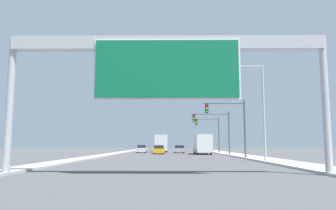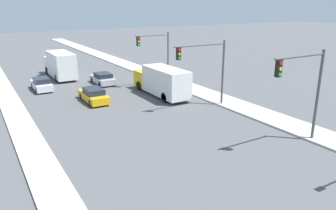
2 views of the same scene
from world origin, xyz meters
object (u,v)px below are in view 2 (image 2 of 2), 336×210
Objects in this scene: traffic_light_near_intersection at (306,83)px; traffic_light_far_intersection at (158,50)px; car_far_right at (93,95)px; car_near_right at (42,84)px; truck_box_secondary at (60,65)px; traffic_light_mid_block at (208,63)px; car_mid_left at (103,79)px; truck_box_primary at (162,81)px.

traffic_light_far_intersection is at bearing 89.69° from traffic_light_near_intersection.
traffic_light_near_intersection is at bearing -63.18° from car_far_right.
car_far_right is 19.83m from traffic_light_near_intersection.
car_far_right is at bearing -64.99° from car_near_right.
car_far_right is 13.16m from truck_box_secondary.
traffic_light_near_intersection is 1.04× the size of traffic_light_far_intersection.
truck_box_secondary is (3.50, 5.61, 1.06)m from car_near_right.
traffic_light_near_intersection is 1.05× the size of traffic_light_mid_block.
traffic_light_near_intersection is at bearing -88.07° from traffic_light_mid_block.
car_mid_left is at bearing -60.87° from truck_box_secondary.
traffic_light_far_intersection reaches higher than car_near_right.
car_mid_left is 0.52× the size of truck_box_secondary.
truck_box_secondary is at bearing 106.07° from traffic_light_near_intersection.
car_far_right is 0.73× the size of traffic_light_near_intersection.
car_mid_left is at bearing 141.98° from traffic_light_far_intersection.
car_near_right is 0.50× the size of truck_box_secondary.
truck_box_primary is at bearing 96.42° from traffic_light_near_intersection.
car_mid_left is at bearing 102.31° from traffic_light_near_intersection.
car_far_right is at bearing -117.11° from car_mid_left.
traffic_light_near_intersection is (1.79, -15.87, 2.82)m from truck_box_primary.
traffic_light_far_intersection is at bearing -38.02° from car_mid_left.
truck_box_secondary is 13.98m from traffic_light_far_intersection.
traffic_light_near_intersection is at bearing -83.58° from truck_box_primary.
traffic_light_near_intersection is (5.29, -24.22, 3.72)m from car_mid_left.
car_far_right is 0.76× the size of traffic_light_mid_block.
traffic_light_near_intersection is at bearing -90.31° from traffic_light_far_intersection.
car_mid_left is 7.71m from traffic_light_far_intersection.
car_far_right is at bearing 138.86° from traffic_light_mid_block.
truck_box_secondary is (0.00, 13.12, 1.06)m from car_far_right.
truck_box_secondary reaches higher than car_far_right.
truck_box_secondary reaches higher than car_mid_left.
truck_box_secondary is at bearing 90.00° from car_far_right.
traffic_light_far_intersection reaches higher than truck_box_primary.
car_near_right is 28.00m from traffic_light_near_intersection.
traffic_light_far_intersection is at bearing 87.45° from traffic_light_mid_block.
truck_box_primary is 16.22m from traffic_light_near_intersection.
traffic_light_mid_block is at bearing -70.80° from car_mid_left.
car_near_right is 13.78m from traffic_light_far_intersection.
traffic_light_near_intersection is 20.00m from traffic_light_far_intersection.
traffic_light_mid_block is 0.99× the size of traffic_light_far_intersection.
traffic_light_far_intersection is at bearing 65.31° from truck_box_primary.
truck_box_primary is 1.32× the size of traffic_light_near_intersection.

